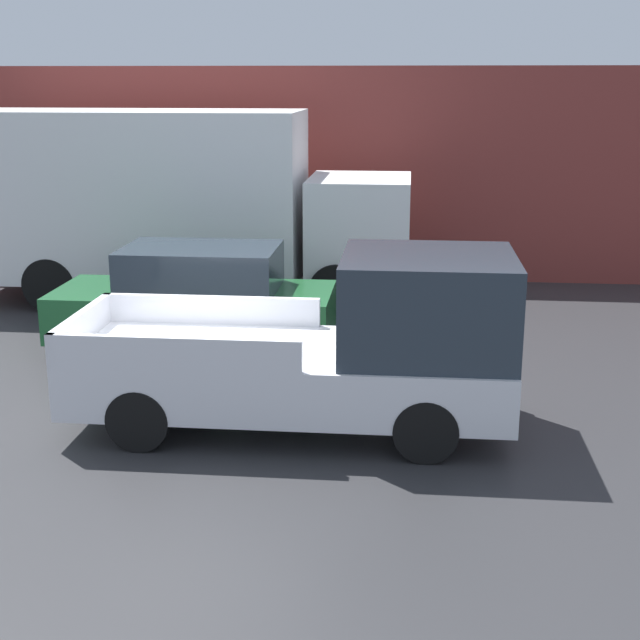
{
  "coord_description": "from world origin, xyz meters",
  "views": [
    {
      "loc": [
        2.62,
        -10.53,
        4.22
      ],
      "look_at": [
        1.48,
        0.85,
        1.11
      ],
      "focal_mm": 50.0,
      "sensor_mm": 36.0,
      "label": 1
    }
  ],
  "objects": [
    {
      "name": "pickup_truck",
      "position": [
        1.76,
        -0.15,
        1.01
      ],
      "size": [
        5.36,
        2.1,
        2.21
      ],
      "color": "silver",
      "rests_on": "ground"
    },
    {
      "name": "ground_plane",
      "position": [
        0.0,
        0.0,
        0.0
      ],
      "size": [
        60.0,
        60.0,
        0.0
      ],
      "primitive_type": "plane",
      "color": "#2D2D30"
    },
    {
      "name": "car",
      "position": [
        -0.69,
        2.84,
        0.84
      ],
      "size": [
        4.36,
        1.83,
        1.69
      ],
      "color": "#1E592D",
      "rests_on": "ground"
    },
    {
      "name": "delivery_truck",
      "position": [
        -2.01,
        6.14,
        1.94
      ],
      "size": [
        8.55,
        2.5,
        3.64
      ],
      "color": "white",
      "rests_on": "ground"
    },
    {
      "name": "building_wall",
      "position": [
        0.0,
        8.5,
        2.23
      ],
      "size": [
        28.0,
        0.15,
        4.47
      ],
      "color": "brown",
      "rests_on": "ground"
    }
  ]
}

